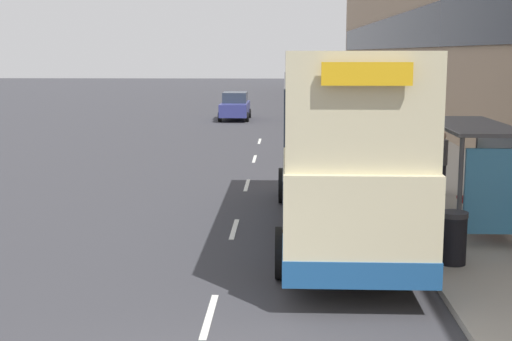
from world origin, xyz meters
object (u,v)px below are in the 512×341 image
object	(u,v)px
double_decker_bus_near	(339,139)
litter_bin	(453,238)
bus_shelter	(482,158)
car_0	(235,106)
pedestrian_at_shelter	(420,163)
pedestrian_1	(441,163)

from	to	relation	value
double_decker_bus_near	litter_bin	distance (m)	3.77
bus_shelter	car_0	distance (m)	30.15
car_0	bus_shelter	bearing A→B (deg)	104.90
double_decker_bus_near	car_0	xyz separation A→B (m)	(-4.45, 29.12, -1.42)
bus_shelter	double_decker_bus_near	size ratio (longest dim) A/B	0.39
car_0	litter_bin	distance (m)	32.49
car_0	pedestrian_at_shelter	distance (m)	24.99
double_decker_bus_near	litter_bin	size ratio (longest dim) A/B	10.30
double_decker_bus_near	litter_bin	bearing A→B (deg)	-52.49
bus_shelter	pedestrian_at_shelter	bearing A→B (deg)	94.56
car_0	pedestrian_1	world-z (taller)	pedestrian_1
pedestrian_at_shelter	pedestrian_1	xyz separation A→B (m)	(0.46, -0.86, 0.14)
litter_bin	pedestrian_1	bearing A→B (deg)	79.89
double_decker_bus_near	car_0	world-z (taller)	double_decker_bus_near
pedestrian_1	pedestrian_at_shelter	bearing A→B (deg)	117.88
bus_shelter	pedestrian_1	bearing A→B (deg)	89.49
bus_shelter	litter_bin	distance (m)	3.20
double_decker_bus_near	pedestrian_at_shelter	distance (m)	6.12
litter_bin	double_decker_bus_near	bearing A→B (deg)	127.51
bus_shelter	car_0	bearing A→B (deg)	104.90
double_decker_bus_near	car_0	bearing A→B (deg)	98.69
pedestrian_at_shelter	pedestrian_1	world-z (taller)	pedestrian_1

